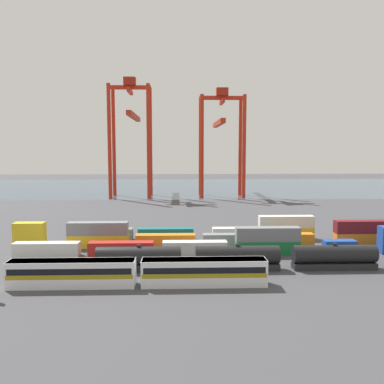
# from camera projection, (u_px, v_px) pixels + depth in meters

# --- Properties ---
(ground_plane) EXTENTS (420.00, 420.00, 0.00)m
(ground_plane) POSITION_uv_depth(u_px,v_px,m) (211.00, 218.00, 118.21)
(ground_plane) COLOR #424247
(harbour_water) EXTENTS (400.00, 110.00, 0.01)m
(harbour_water) POSITION_uv_depth(u_px,v_px,m) (196.00, 187.00, 215.59)
(harbour_water) COLOR #384C60
(harbour_water) RESTS_ON ground_plane
(passenger_train) EXTENTS (37.38, 3.14, 3.90)m
(passenger_train) POSITION_uv_depth(u_px,v_px,m) (138.00, 271.00, 59.21)
(passenger_train) COLOR silver
(passenger_train) RESTS_ON ground_plane
(freight_tank_row) EXTENTS (62.38, 2.91, 4.37)m
(freight_tank_row) POSITION_uv_depth(u_px,v_px,m) (286.00, 257.00, 67.38)
(freight_tank_row) COLOR #232326
(freight_tank_row) RESTS_ON ground_plane
(shipping_container_0) EXTENTS (12.10, 2.44, 2.60)m
(shipping_container_0) POSITION_uv_depth(u_px,v_px,m) (47.00, 249.00, 75.83)
(shipping_container_0) COLOR silver
(shipping_container_0) RESTS_ON ground_plane
(shipping_container_1) EXTENTS (12.10, 2.44, 2.60)m
(shipping_container_1) POSITION_uv_depth(u_px,v_px,m) (121.00, 249.00, 76.29)
(shipping_container_1) COLOR #AD211C
(shipping_container_1) RESTS_ON ground_plane
(shipping_container_2) EXTENTS (12.10, 2.44, 2.60)m
(shipping_container_2) POSITION_uv_depth(u_px,v_px,m) (195.00, 248.00, 76.74)
(shipping_container_2) COLOR silver
(shipping_container_2) RESTS_ON ground_plane
(shipping_container_3) EXTENTS (12.10, 2.44, 2.60)m
(shipping_container_3) POSITION_uv_depth(u_px,v_px,m) (267.00, 247.00, 77.20)
(shipping_container_3) COLOR #197538
(shipping_container_3) RESTS_ON ground_plane
(shipping_container_4) EXTENTS (12.10, 2.44, 2.60)m
(shipping_container_4) POSITION_uv_depth(u_px,v_px,m) (268.00, 234.00, 76.93)
(shipping_container_4) COLOR slate
(shipping_container_4) RESTS_ON shipping_container_3
(shipping_container_5) EXTENTS (6.04, 2.44, 2.60)m
(shipping_container_5) POSITION_uv_depth(u_px,v_px,m) (339.00, 247.00, 77.66)
(shipping_container_5) COLOR #1C4299
(shipping_container_5) RESTS_ON ground_plane
(shipping_container_9) EXTENTS (6.04, 2.44, 2.60)m
(shipping_container_9) POSITION_uv_depth(u_px,v_px,m) (30.00, 242.00, 82.10)
(shipping_container_9) COLOR gold
(shipping_container_9) RESTS_ON ground_plane
(shipping_container_10) EXTENTS (6.04, 2.44, 2.60)m
(shipping_container_10) POSITION_uv_depth(u_px,v_px,m) (29.00, 229.00, 81.83)
(shipping_container_10) COLOR gold
(shipping_container_10) RESTS_ON shipping_container_9
(shipping_container_11) EXTENTS (12.10, 2.44, 2.60)m
(shipping_container_11) POSITION_uv_depth(u_px,v_px,m) (98.00, 241.00, 82.56)
(shipping_container_11) COLOR gold
(shipping_container_11) RESTS_ON ground_plane
(shipping_container_12) EXTENTS (12.10, 2.44, 2.60)m
(shipping_container_12) POSITION_uv_depth(u_px,v_px,m) (98.00, 228.00, 82.28)
(shipping_container_12) COLOR slate
(shipping_container_12) RESTS_ON shipping_container_11
(shipping_container_13) EXTENTS (12.10, 2.44, 2.60)m
(shipping_container_13) POSITION_uv_depth(u_px,v_px,m) (166.00, 241.00, 83.01)
(shipping_container_13) COLOR orange
(shipping_container_13) RESTS_ON ground_plane
(shipping_container_14) EXTENTS (12.10, 2.44, 2.60)m
(shipping_container_14) POSITION_uv_depth(u_px,v_px,m) (232.00, 240.00, 83.47)
(shipping_container_14) COLOR slate
(shipping_container_14) RESTS_ON ground_plane
(shipping_container_15) EXTENTS (6.04, 2.44, 2.60)m
(shipping_container_15) POSITION_uv_depth(u_px,v_px,m) (298.00, 240.00, 83.92)
(shipping_container_15) COLOR orange
(shipping_container_15) RESTS_ON ground_plane
(shipping_container_16) EXTENTS (12.10, 2.44, 2.60)m
(shipping_container_16) POSITION_uv_depth(u_px,v_px,m) (364.00, 239.00, 84.37)
(shipping_container_16) COLOR orange
(shipping_container_16) RESTS_ON ground_plane
(shipping_container_17) EXTENTS (12.10, 2.44, 2.60)m
(shipping_container_17) POSITION_uv_depth(u_px,v_px,m) (364.00, 227.00, 84.10)
(shipping_container_17) COLOR maroon
(shipping_container_17) RESTS_ON shipping_container_16
(shipping_container_18) EXTENTS (12.10, 2.44, 2.60)m
(shipping_container_18) POSITION_uv_depth(u_px,v_px,m) (105.00, 234.00, 89.02)
(shipping_container_18) COLOR slate
(shipping_container_18) RESTS_ON ground_plane
(shipping_container_19) EXTENTS (12.10, 2.44, 2.60)m
(shipping_container_19) POSITION_uv_depth(u_px,v_px,m) (166.00, 234.00, 89.46)
(shipping_container_19) COLOR #146066
(shipping_container_19) RESTS_ON ground_plane
(shipping_container_20) EXTENTS (6.04, 2.44, 2.60)m
(shipping_container_20) POSITION_uv_depth(u_px,v_px,m) (226.00, 234.00, 89.90)
(shipping_container_20) COLOR silver
(shipping_container_20) RESTS_ON ground_plane
(shipping_container_21) EXTENTS (12.10, 2.44, 2.60)m
(shipping_container_21) POSITION_uv_depth(u_px,v_px,m) (286.00, 233.00, 90.35)
(shipping_container_21) COLOR gold
(shipping_container_21) RESTS_ON ground_plane
(shipping_container_22) EXTENTS (12.10, 2.44, 2.60)m
(shipping_container_22) POSITION_uv_depth(u_px,v_px,m) (286.00, 222.00, 90.07)
(shipping_container_22) COLOR silver
(shipping_container_22) RESTS_ON shipping_container_21
(gantry_crane_west) EXTENTS (17.23, 40.79, 49.02)m
(gantry_crane_west) POSITION_uv_depth(u_px,v_px,m) (131.00, 126.00, 171.31)
(gantry_crane_west) COLOR red
(gantry_crane_west) RESTS_ON ground_plane
(gantry_crane_central) EXTENTS (18.79, 38.45, 44.95)m
(gantry_crane_central) POSITION_uv_depth(u_px,v_px,m) (221.00, 132.00, 172.65)
(gantry_crane_central) COLOR red
(gantry_crane_central) RESTS_ON ground_plane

